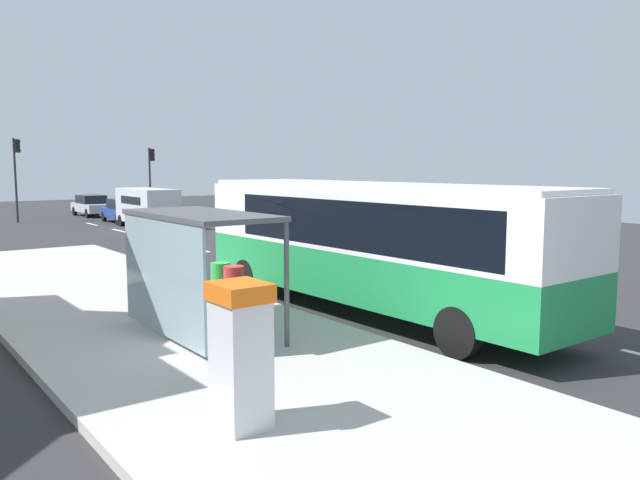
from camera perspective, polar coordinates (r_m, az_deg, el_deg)
ground_plane at (r=27.97m, az=-11.37°, el=-0.93°), size 56.00×92.00×0.04m
sidewalk_platform at (r=14.60m, az=-13.92°, el=-7.51°), size 6.20×30.00×0.18m
lane_stripe_seg_1 at (r=16.13m, az=13.13°, el=-6.44°), size 0.16×2.20×0.01m
lane_stripe_seg_2 at (r=19.65m, az=1.92°, el=-3.92°), size 0.16×2.20×0.01m
lane_stripe_seg_3 at (r=23.71m, az=-5.64°, el=-2.12°), size 0.16×2.20×0.01m
lane_stripe_seg_4 at (r=28.07m, az=-10.91°, el=-0.83°), size 0.16×2.20×0.01m
lane_stripe_seg_5 at (r=32.62m, az=-14.74°, el=0.10°), size 0.16×2.20×0.01m
lane_stripe_seg_6 at (r=37.28m, az=-17.62°, el=0.81°), size 0.16×2.20×0.01m
lane_stripe_seg_7 at (r=42.02m, az=-19.86°, el=1.35°), size 0.16×2.20×0.01m
bus at (r=15.43m, az=4.49°, el=0.04°), size 2.73×11.06×3.21m
white_van at (r=38.48m, az=-15.28°, el=3.06°), size 2.06×5.21×2.30m
sedan_near at (r=42.59m, az=-17.26°, el=2.57°), size 1.95×4.45×1.52m
sedan_far at (r=48.86m, az=-19.85°, el=2.97°), size 1.87×4.42×1.52m
ticket_machine at (r=8.49m, az=-7.15°, el=-10.14°), size 0.66×0.76×1.94m
recycling_bin_red at (r=16.06m, az=-7.74°, el=-4.02°), size 0.52×0.52×0.95m
recycling_bin_green at (r=16.67m, az=-8.91°, el=-3.65°), size 0.52×0.52×0.95m
traffic_light_near_side at (r=46.65m, az=-14.97°, el=6.02°), size 0.49×0.28×4.89m
traffic_light_far_side at (r=44.97m, az=-25.66°, el=5.95°), size 0.49×0.28×5.39m
bus_shelter at (r=13.03m, az=-11.96°, el=-0.18°), size 1.80×4.00×2.50m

